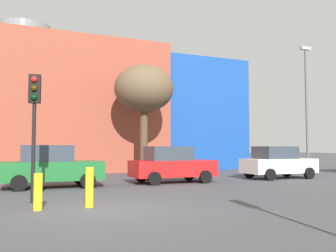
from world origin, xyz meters
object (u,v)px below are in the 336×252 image
traffic_light_island (34,108)px  bare_tree_0 (144,90)px  parked_car_2 (51,166)px  parked_car_3 (172,165)px  bollard_yellow_0 (38,192)px  bollard_yellow_1 (89,187)px  street_lamp (306,102)px  parked_car_4 (278,162)px

traffic_light_island → bare_tree_0: 12.26m
parked_car_2 → parked_car_3: (5.69, 0.00, -0.02)m
traffic_light_island → bollard_yellow_0: size_ratio=3.99×
parked_car_2 → bare_tree_0: (6.10, 5.29, 4.48)m
parked_car_2 → bollard_yellow_1: (0.49, -5.93, -0.33)m
bollard_yellow_1 → bollard_yellow_0: bearing=179.2°
bollard_yellow_0 → street_lamp: 19.89m
traffic_light_island → bare_tree_0: bearing=154.8°
bare_tree_0 → bollard_yellow_1: (-5.61, -11.23, -4.81)m
parked_car_2 → street_lamp: 17.26m
bollard_yellow_1 → street_lamp: 18.66m
parked_car_3 → traffic_light_island: traffic_light_island is taller
bare_tree_0 → bollard_yellow_1: 13.44m
bare_tree_0 → street_lamp: size_ratio=0.81×
parked_car_3 → bollard_yellow_1: size_ratio=3.59×
parked_car_4 → street_lamp: bearing=28.1°
bollard_yellow_0 → parked_car_2: bearing=81.2°
parked_car_4 → traffic_light_island: size_ratio=1.03×
parked_car_3 → bare_tree_0: bare_tree_0 is taller
parked_car_2 → bollard_yellow_0: parked_car_2 is taller
parked_car_3 → bollard_yellow_1: parked_car_3 is taller
bollard_yellow_0 → bollard_yellow_1: (1.40, -0.02, 0.07)m
bare_tree_0 → bollard_yellow_1: bearing=-116.5°
bare_tree_0 → bollard_yellow_1: bare_tree_0 is taller
traffic_light_island → parked_car_2: bearing=178.5°
parked_car_3 → traffic_light_island: 8.26m
parked_car_3 → bare_tree_0: 6.96m
bollard_yellow_0 → parked_car_3: bearing=41.9°
traffic_light_island → bollard_yellow_1: size_ratio=3.51×
parked_car_2 → parked_car_3: 5.69m
parked_car_2 → bollard_yellow_1: size_ratio=3.68×
bare_tree_0 → traffic_light_island: bearing=-126.1°
traffic_light_island → parked_car_4: bearing=119.5°
bollard_yellow_0 → traffic_light_island: bearing=92.3°
parked_car_3 → parked_car_4: parked_car_4 is taller
parked_car_3 → traffic_light_island: (-6.66, -4.42, 2.07)m
bare_tree_0 → bollard_yellow_0: bare_tree_0 is taller
bare_tree_0 → parked_car_3: bearing=-94.4°
parked_car_2 → bollard_yellow_0: size_ratio=4.17×
parked_car_3 → bollard_yellow_0: parked_car_3 is taller
parked_car_4 → street_lamp: 6.40m
parked_car_4 → bollard_yellow_0: bearing=-155.7°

